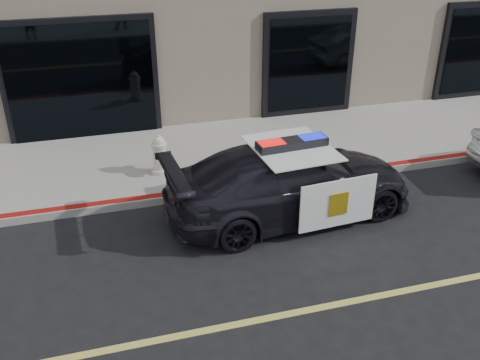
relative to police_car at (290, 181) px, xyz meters
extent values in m
plane|color=black|center=(-2.39, -2.53, -0.66)|extent=(120.00, 120.00, 0.00)
cube|color=gray|center=(-2.39, 2.72, -0.58)|extent=(60.00, 3.50, 0.15)
imported|color=black|center=(0.00, 0.00, -0.01)|extent=(2.51, 4.77, 1.30)
cube|color=white|center=(0.50, -0.90, -0.03)|extent=(1.39, 0.14, 0.87)
cube|color=white|center=(0.36, 0.96, -0.03)|extent=(1.39, 0.14, 0.87)
cube|color=white|center=(0.00, 0.00, 0.66)|extent=(1.42, 1.66, 0.02)
cube|color=gold|center=(0.50, -0.93, -0.03)|extent=(0.35, 0.04, 0.41)
cube|color=black|center=(0.00, 0.00, 0.73)|extent=(1.27, 0.42, 0.15)
cube|color=red|center=(-0.38, -0.03, 0.74)|extent=(0.45, 0.31, 0.14)
cube|color=#0C19CC|center=(0.38, 0.03, 0.74)|extent=(0.45, 0.31, 0.14)
cylinder|color=beige|center=(-2.04, 2.01, -0.47)|extent=(0.37, 0.37, 0.08)
cylinder|color=beige|center=(-2.04, 2.01, -0.17)|extent=(0.27, 0.27, 0.51)
cylinder|color=beige|center=(-2.04, 2.01, 0.10)|extent=(0.32, 0.32, 0.06)
sphere|color=beige|center=(-2.04, 2.01, 0.16)|extent=(0.23, 0.23, 0.23)
cylinder|color=beige|center=(-2.04, 2.01, 0.27)|extent=(0.07, 0.07, 0.07)
cylinder|color=beige|center=(-2.04, 2.19, -0.10)|extent=(0.13, 0.12, 0.13)
cylinder|color=beige|center=(-2.04, 1.84, -0.10)|extent=(0.13, 0.12, 0.13)
cylinder|color=beige|center=(-2.04, 1.81, -0.17)|extent=(0.17, 0.14, 0.17)
camera|label=1|loc=(-3.15, -7.81, 4.42)|focal=40.00mm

